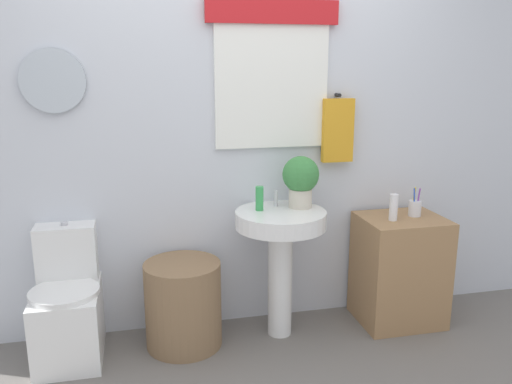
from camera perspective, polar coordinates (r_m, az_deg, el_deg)
name	(u,v)px	position (r m, az deg, el deg)	size (l,w,h in m)	color
back_wall	(231,123)	(3.27, -2.70, 7.55)	(4.40, 0.18, 2.60)	silver
toilet	(68,308)	(3.26, -19.83, -11.81)	(0.38, 0.51, 0.77)	white
laundry_hamper	(183,304)	(3.22, -7.95, -12.06)	(0.45, 0.45, 0.52)	#846647
pedestal_sink	(280,241)	(3.19, 2.69, -5.36)	(0.55, 0.55, 0.80)	white
faucet	(276,198)	(3.23, 2.17, -0.69)	(0.03, 0.03, 0.10)	silver
wooden_cabinet	(399,270)	(3.57, 15.39, -8.18)	(0.52, 0.44, 0.71)	#9E754C
soap_bottle	(259,198)	(3.13, 0.38, -0.70)	(0.05, 0.05, 0.15)	green
potted_plant	(301,179)	(3.18, 4.91, 1.47)	(0.22, 0.22, 0.32)	beige
lotion_bottle	(394,207)	(3.36, 14.80, -1.64)	(0.05, 0.05, 0.17)	white
toothbrush_cup	(415,208)	(3.50, 16.98, -1.67)	(0.08, 0.08, 0.19)	silver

